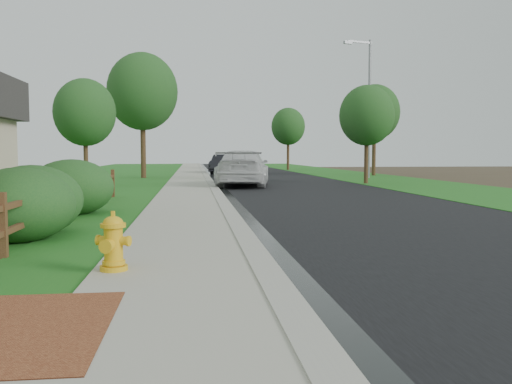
{
  "coord_description": "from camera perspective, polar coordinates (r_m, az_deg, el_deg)",
  "views": [
    {
      "loc": [
        -0.61,
        -6.11,
        1.71
      ],
      "look_at": [
        0.74,
        5.33,
        0.89
      ],
      "focal_mm": 38.0,
      "sensor_mm": 36.0,
      "label": 1
    }
  ],
  "objects": [
    {
      "name": "curb",
      "position": [
        41.15,
        -5.31,
        1.79
      ],
      "size": [
        0.4,
        90.0,
        0.12
      ],
      "primitive_type": "cube",
      "color": "gray",
      "rests_on": "ground"
    },
    {
      "name": "boulder",
      "position": [
        15.57,
        -18.88,
        -1.27
      ],
      "size": [
        1.15,
        1.04,
        0.63
      ],
      "primitive_type": "ellipsoid",
      "rotation": [
        0.0,
        0.0,
        -0.43
      ],
      "color": "brown",
      "rests_on": "ground"
    },
    {
      "name": "grass_strip",
      "position": [
        41.2,
        -9.77,
        1.71
      ],
      "size": [
        1.6,
        90.0,
        0.06
      ],
      "primitive_type": "cube",
      "color": "#1C601B",
      "rests_on": "ground"
    },
    {
      "name": "shrub_c",
      "position": [
        12.07,
        -22.51,
        -0.84
      ],
      "size": [
        2.64,
        2.64,
        1.48
      ],
      "primitive_type": "ellipsoid",
      "rotation": [
        0.0,
        0.0,
        0.37
      ],
      "color": "#19481D",
      "rests_on": "ground"
    },
    {
      "name": "verge_far",
      "position": [
        42.89,
        9.69,
        1.79
      ],
      "size": [
        6.0,
        90.0,
        0.04
      ],
      "primitive_type": "cube",
      "color": "#1C601B",
      "rests_on": "ground"
    },
    {
      "name": "tree_far_right",
      "position": [
        54.85,
        3.4,
        6.89
      ],
      "size": [
        3.4,
        3.4,
        6.27
      ],
      "color": "#3D2D19",
      "rests_on": "ground"
    },
    {
      "name": "fire_hydrant",
      "position": [
        7.72,
        -14.8,
        -5.24
      ],
      "size": [
        0.54,
        0.44,
        0.82
      ],
      "color": "gold",
      "rests_on": "sidewalk"
    },
    {
      "name": "tree_near_left",
      "position": [
        28.67,
        -17.57,
        7.98
      ],
      "size": [
        3.07,
        3.07,
        5.44
      ],
      "color": "#3D2D19",
      "rests_on": "ground"
    },
    {
      "name": "brick_patch",
      "position": [
        5.6,
        -23.53,
        -13.47
      ],
      "size": [
        1.6,
        2.4,
        0.11
      ],
      "primitive_type": "cube",
      "color": "brown",
      "rests_on": "ground"
    },
    {
      "name": "tree_mid_left",
      "position": [
        37.74,
        -11.87,
        10.29
      ],
      "size": [
        4.72,
        4.72,
        8.45
      ],
      "color": "#3D2D19",
      "rests_on": "ground"
    },
    {
      "name": "ranch_fence",
      "position": [
        12.91,
        -20.08,
        -1.01
      ],
      "size": [
        0.12,
        16.92,
        1.1
      ],
      "color": "#482618",
      "rests_on": "ground"
    },
    {
      "name": "sidewalk",
      "position": [
        41.14,
        -7.12,
        1.76
      ],
      "size": [
        2.2,
        90.0,
        0.1
      ],
      "primitive_type": "cube",
      "color": "#A7A291",
      "rests_on": "ground"
    },
    {
      "name": "tree_near_right",
      "position": [
        30.81,
        11.59,
        7.89
      ],
      "size": [
        3.04,
        3.04,
        5.47
      ],
      "color": "#3D2D19",
      "rests_on": "ground"
    },
    {
      "name": "shrub_b",
      "position": [
        11.28,
        -23.64,
        -1.27
      ],
      "size": [
        2.16,
        2.16,
        1.45
      ],
      "primitive_type": "ellipsoid",
      "rotation": [
        0.0,
        0.0,
        -0.05
      ],
      "color": "#19481D",
      "rests_on": "ground"
    },
    {
      "name": "white_suv",
      "position": [
        28.05,
        -1.38,
        2.51
      ],
      "size": [
        3.52,
        6.6,
        1.82
      ],
      "primitive_type": "imported",
      "rotation": [
        0.0,
        0.0,
        2.98
      ],
      "color": "silver",
      "rests_on": "road"
    },
    {
      "name": "wet_gutter",
      "position": [
        41.16,
        -4.82,
        1.74
      ],
      "size": [
        0.5,
        90.0,
        0.0
      ],
      "primitive_type": "cube",
      "color": "black",
      "rests_on": "road"
    },
    {
      "name": "road",
      "position": [
        41.47,
        0.5,
        1.76
      ],
      "size": [
        8.0,
        90.0,
        0.02
      ],
      "primitive_type": "cube",
      "color": "black",
      "rests_on": "ground"
    },
    {
      "name": "dark_car_far",
      "position": [
        45.56,
        -3.44,
        2.98
      ],
      "size": [
        2.72,
        5.09,
        1.59
      ],
      "primitive_type": "imported",
      "rotation": [
        0.0,
        0.0,
        -0.22
      ],
      "color": "black",
      "rests_on": "road"
    },
    {
      "name": "ground",
      "position": [
        6.37,
        -0.97,
        -11.49
      ],
      "size": [
        120.0,
        120.0,
        0.0
      ],
      "primitive_type": "plane",
      "color": "#3E3121"
    },
    {
      "name": "shrub_d",
      "position": [
        15.65,
        -18.84,
        0.45
      ],
      "size": [
        2.37,
        2.37,
        1.55
      ],
      "primitive_type": "ellipsoid",
      "rotation": [
        0.0,
        0.0,
        -0.04
      ],
      "color": "#19481D",
      "rests_on": "ground"
    },
    {
      "name": "lawn_near",
      "position": [
        41.8,
        -16.9,
        1.61
      ],
      "size": [
        9.0,
        90.0,
        0.04
      ],
      "primitive_type": "cube",
      "color": "#1C601B",
      "rests_on": "ground"
    },
    {
      "name": "tree_mid_right",
      "position": [
        41.93,
        12.37,
        8.19
      ],
      "size": [
        3.78,
        3.78,
        6.86
      ],
      "color": "#3D2D19",
      "rests_on": "ground"
    },
    {
      "name": "streetlight",
      "position": [
        37.8,
        11.62,
        9.43
      ],
      "size": [
        2.11,
        0.78,
        9.3
      ],
      "color": "gray",
      "rests_on": "ground"
    },
    {
      "name": "dark_car_mid",
      "position": [
        45.53,
        -1.8,
        2.83
      ],
      "size": [
        1.68,
        3.99,
        1.35
      ],
      "primitive_type": "imported",
      "rotation": [
        0.0,
        0.0,
        3.12
      ],
      "color": "black",
      "rests_on": "road"
    }
  ]
}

